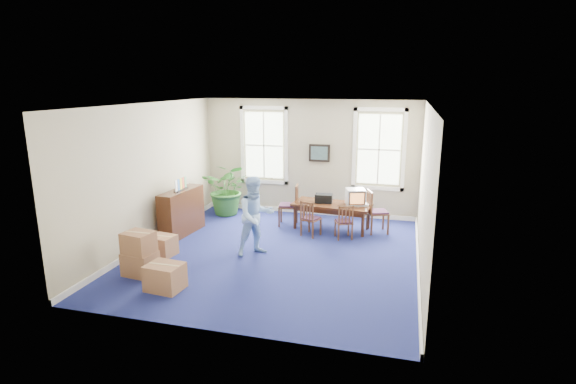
% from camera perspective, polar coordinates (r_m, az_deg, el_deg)
% --- Properties ---
extents(floor, '(6.50, 6.50, 0.00)m').
position_cam_1_polar(floor, '(9.88, -1.47, -7.83)').
color(floor, navy).
rests_on(floor, ground).
extents(ceiling, '(6.50, 6.50, 0.00)m').
position_cam_1_polar(ceiling, '(9.20, -1.59, 11.04)').
color(ceiling, white).
rests_on(ceiling, ground).
extents(wall_back, '(6.50, 0.00, 6.50)m').
position_cam_1_polar(wall_back, '(12.51, 2.69, 4.38)').
color(wall_back, tan).
rests_on(wall_back, ground).
extents(wall_front, '(6.50, 0.00, 6.50)m').
position_cam_1_polar(wall_front, '(6.47, -9.70, -4.77)').
color(wall_front, tan).
rests_on(wall_front, ground).
extents(wall_left, '(0.00, 6.50, 6.50)m').
position_cam_1_polar(wall_left, '(10.64, -17.23, 2.11)').
color(wall_left, tan).
rests_on(wall_left, ground).
extents(wall_right, '(0.00, 6.50, 6.50)m').
position_cam_1_polar(wall_right, '(9.05, 17.01, 0.16)').
color(wall_right, tan).
rests_on(wall_right, ground).
extents(baseboard_back, '(6.00, 0.04, 0.12)m').
position_cam_1_polar(baseboard_back, '(12.82, 2.58, -2.45)').
color(baseboard_back, white).
rests_on(baseboard_back, ground).
extents(baseboard_left, '(0.04, 6.50, 0.12)m').
position_cam_1_polar(baseboard_left, '(11.02, -16.53, -5.76)').
color(baseboard_left, white).
rests_on(baseboard_left, ground).
extents(baseboard_right, '(0.04, 6.50, 0.12)m').
position_cam_1_polar(baseboard_right, '(9.52, 16.17, -8.88)').
color(baseboard_right, white).
rests_on(baseboard_right, ground).
extents(window_left, '(1.40, 0.12, 2.20)m').
position_cam_1_polar(window_left, '(12.78, -3.05, 5.93)').
color(window_left, white).
rests_on(window_left, ground).
extents(window_right, '(1.40, 0.12, 2.20)m').
position_cam_1_polar(window_right, '(12.19, 11.48, 5.30)').
color(window_right, white).
rests_on(window_right, ground).
extents(wall_picture, '(0.58, 0.06, 0.48)m').
position_cam_1_polar(wall_picture, '(12.38, 4.01, 4.96)').
color(wall_picture, black).
rests_on(wall_picture, ground).
extents(conference_table, '(2.03, 1.10, 0.66)m').
position_cam_1_polar(conference_table, '(11.47, 5.57, -3.05)').
color(conference_table, '#402010').
rests_on(conference_table, ground).
extents(crt_tv, '(0.57, 0.59, 0.40)m').
position_cam_1_polar(crt_tv, '(11.30, 8.55, -0.61)').
color(crt_tv, '#B7B7BC').
rests_on(crt_tv, conference_table).
extents(game_console, '(0.22, 0.25, 0.05)m').
position_cam_1_polar(game_console, '(11.27, 9.83, -1.60)').
color(game_console, white).
rests_on(game_console, conference_table).
extents(equipment_bag, '(0.46, 0.32, 0.22)m').
position_cam_1_polar(equipment_bag, '(11.43, 4.57, -0.80)').
color(equipment_bag, black).
rests_on(equipment_bag, conference_table).
extents(chair_near_left, '(0.52, 0.52, 0.88)m').
position_cam_1_polar(chair_near_left, '(10.88, 2.94, -3.33)').
color(chair_near_left, brown).
rests_on(chair_near_left, ground).
extents(chair_near_right, '(0.50, 0.50, 0.85)m').
position_cam_1_polar(chair_near_right, '(10.76, 7.10, -3.72)').
color(chair_near_right, brown).
rests_on(chair_near_right, ground).
extents(chair_end_left, '(0.54, 0.54, 1.07)m').
position_cam_1_polar(chair_end_left, '(11.64, 0.01, -1.68)').
color(chair_end_left, brown).
rests_on(chair_end_left, ground).
extents(chair_end_right, '(0.61, 0.61, 1.07)m').
position_cam_1_polar(chair_end_right, '(11.29, 11.36, -2.46)').
color(chair_end_right, brown).
rests_on(chair_end_right, ground).
extents(man, '(1.06, 1.05, 1.72)m').
position_cam_1_polar(man, '(9.61, -4.12, -3.06)').
color(man, '#9EC7FB').
rests_on(man, ground).
extents(credenza, '(0.55, 1.46, 1.12)m').
position_cam_1_polar(credenza, '(11.26, -13.35, -2.46)').
color(credenza, '#402010').
rests_on(credenza, ground).
extents(brochure_rack, '(0.39, 0.69, 0.31)m').
position_cam_1_polar(brochure_rack, '(11.08, -13.46, 1.08)').
color(brochure_rack, '#99999E').
rests_on(brochure_rack, credenza).
extents(potted_plant, '(1.41, 1.25, 1.47)m').
position_cam_1_polar(potted_plant, '(12.66, -7.63, 0.39)').
color(potted_plant, '#265C20').
rests_on(potted_plant, ground).
extents(cardboard_boxes, '(1.82, 1.82, 0.91)m').
position_cam_1_polar(cardboard_boxes, '(9.13, -16.76, -7.25)').
color(cardboard_boxes, '#A06945').
rests_on(cardboard_boxes, ground).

